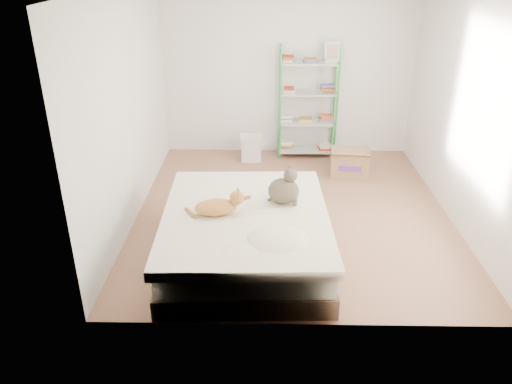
{
  "coord_description": "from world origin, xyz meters",
  "views": [
    {
      "loc": [
        -0.35,
        -5.5,
        2.92
      ],
      "look_at": [
        -0.44,
        -0.75,
        0.62
      ],
      "focal_mm": 35.0,
      "sensor_mm": 36.0,
      "label": 1
    }
  ],
  "objects_px": {
    "shelf_unit": "(308,103)",
    "cardboard_box": "(349,162)",
    "bed": "(246,235)",
    "orange_cat": "(216,205)",
    "white_bin": "(251,148)",
    "grey_cat": "(284,186)"
  },
  "relations": [
    {
      "from": "shelf_unit",
      "to": "cardboard_box",
      "type": "relative_size",
      "value": 3.08
    },
    {
      "from": "orange_cat",
      "to": "grey_cat",
      "type": "xyz_separation_m",
      "value": [
        0.69,
        0.27,
        0.1
      ]
    },
    {
      "from": "cardboard_box",
      "to": "white_bin",
      "type": "distance_m",
      "value": 1.52
    },
    {
      "from": "white_bin",
      "to": "orange_cat",
      "type": "bearing_deg",
      "value": -95.86
    },
    {
      "from": "shelf_unit",
      "to": "grey_cat",
      "type": "bearing_deg",
      "value": -99.57
    },
    {
      "from": "orange_cat",
      "to": "grey_cat",
      "type": "bearing_deg",
      "value": 12.13
    },
    {
      "from": "orange_cat",
      "to": "white_bin",
      "type": "relative_size",
      "value": 1.31
    },
    {
      "from": "bed",
      "to": "orange_cat",
      "type": "bearing_deg",
      "value": -173.99
    },
    {
      "from": "cardboard_box",
      "to": "shelf_unit",
      "type": "bearing_deg",
      "value": 132.5
    },
    {
      "from": "orange_cat",
      "to": "shelf_unit",
      "type": "bearing_deg",
      "value": 59.63
    },
    {
      "from": "grey_cat",
      "to": "white_bin",
      "type": "bearing_deg",
      "value": 16.78
    },
    {
      "from": "cardboard_box",
      "to": "white_bin",
      "type": "bearing_deg",
      "value": 164.38
    },
    {
      "from": "grey_cat",
      "to": "cardboard_box",
      "type": "relative_size",
      "value": 0.7
    },
    {
      "from": "shelf_unit",
      "to": "white_bin",
      "type": "distance_m",
      "value": 1.09
    },
    {
      "from": "grey_cat",
      "to": "shelf_unit",
      "type": "relative_size",
      "value": 0.23
    },
    {
      "from": "cardboard_box",
      "to": "white_bin",
      "type": "xyz_separation_m",
      "value": [
        -1.42,
        0.55,
        0.01
      ]
    },
    {
      "from": "bed",
      "to": "shelf_unit",
      "type": "xyz_separation_m",
      "value": [
        0.84,
        2.93,
        0.58
      ]
    },
    {
      "from": "shelf_unit",
      "to": "cardboard_box",
      "type": "height_order",
      "value": "shelf_unit"
    },
    {
      "from": "bed",
      "to": "white_bin",
      "type": "relative_size",
      "value": 5.55
    },
    {
      "from": "bed",
      "to": "white_bin",
      "type": "bearing_deg",
      "value": 88.67
    },
    {
      "from": "bed",
      "to": "orange_cat",
      "type": "height_order",
      "value": "orange_cat"
    },
    {
      "from": "bed",
      "to": "cardboard_box",
      "type": "relative_size",
      "value": 3.77
    }
  ]
}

